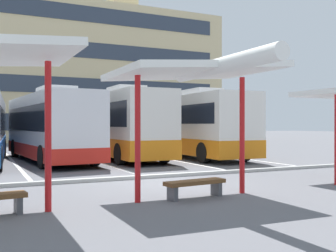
# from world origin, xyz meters

# --- Properties ---
(ground_plane) EXTENTS (160.00, 160.00, 0.00)m
(ground_plane) POSITION_xyz_m (0.00, 0.00, 0.00)
(ground_plane) COLOR slate
(terminal_building) EXTENTS (43.88, 12.00, 18.09)m
(terminal_building) POSITION_xyz_m (0.04, 36.42, 7.68)
(terminal_building) COLOR #D1BC8C
(terminal_building) RESTS_ON ground
(coach_bus_1) EXTENTS (3.29, 10.38, 3.64)m
(coach_bus_1) POSITION_xyz_m (-2.07, 9.30, 1.71)
(coach_bus_1) COLOR silver
(coach_bus_1) RESTS_ON ground
(coach_bus_2) EXTENTS (2.60, 10.35, 3.82)m
(coach_bus_2) POSITION_xyz_m (1.60, 9.49, 1.77)
(coach_bus_2) COLOR silver
(coach_bus_2) RESTS_ON ground
(coach_bus_3) EXTENTS (2.80, 10.48, 3.76)m
(coach_bus_3) POSITION_xyz_m (5.65, 8.61, 1.74)
(coach_bus_3) COLOR silver
(coach_bus_3) RESTS_ON ground
(lane_stripe_1) EXTENTS (0.16, 14.00, 0.01)m
(lane_stripe_1) POSITION_xyz_m (-3.77, 9.25, 0.00)
(lane_stripe_1) COLOR white
(lane_stripe_1) RESTS_ON ground
(lane_stripe_2) EXTENTS (0.16, 14.00, 0.01)m
(lane_stripe_2) POSITION_xyz_m (0.00, 9.25, 0.00)
(lane_stripe_2) COLOR white
(lane_stripe_2) RESTS_ON ground
(lane_stripe_3) EXTENTS (0.16, 14.00, 0.01)m
(lane_stripe_3) POSITION_xyz_m (3.77, 9.25, 0.00)
(lane_stripe_3) COLOR white
(lane_stripe_3) RESTS_ON ground
(lane_stripe_4) EXTENTS (0.16, 14.00, 0.01)m
(lane_stripe_4) POSITION_xyz_m (7.53, 9.25, 0.00)
(lane_stripe_4) COLOR white
(lane_stripe_4) RESTS_ON ground
(waiting_shelter_1) EXTENTS (4.01, 4.74, 3.42)m
(waiting_shelter_1) POSITION_xyz_m (-0.38, -2.87, 3.12)
(waiting_shelter_1) COLOR red
(waiting_shelter_1) RESTS_ON ground
(bench_1) EXTENTS (1.70, 0.62, 0.45)m
(bench_1) POSITION_xyz_m (-0.38, -2.71, 0.34)
(bench_1) COLOR brown
(bench_1) RESTS_ON ground
(platform_kerb) EXTENTS (44.00, 0.24, 0.12)m
(platform_kerb) POSITION_xyz_m (0.00, 1.18, 0.06)
(platform_kerb) COLOR #ADADA8
(platform_kerb) RESTS_ON ground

